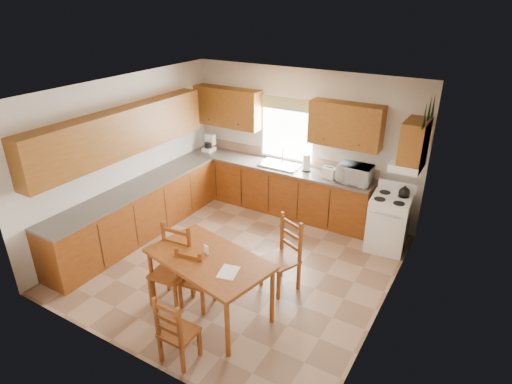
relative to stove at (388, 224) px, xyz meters
The scene contains 35 objects.
floor 2.53m from the stove, 139.01° to the right, with size 4.50×4.50×0.00m, color #97755B.
ceiling 3.36m from the stove, 139.01° to the right, with size 4.50×4.50×0.00m, color olive.
wall_left 4.53m from the stove, 158.42° to the right, with size 4.50×4.50×0.00m, color silver.
wall_right 1.90m from the stove, 77.24° to the right, with size 4.50×4.50×0.00m, color silver.
wall_back 2.17m from the stove, 161.85° to the left, with size 4.50×4.50×0.00m, color silver.
wall_front 4.41m from the stove, 115.83° to the right, with size 4.50×4.50×0.00m, color silver.
lower_cab_back 2.28m from the stove, behind, with size 3.75×0.60×0.88m, color brown.
lower_cab_left 4.22m from the stove, 155.03° to the right, with size 0.60×3.60×0.88m, color brown.
counter_back 2.32m from the stove, behind, with size 3.75×0.63×0.04m, color #5B5550.
counter_left 4.25m from the stove, 155.03° to the right, with size 0.63×3.60×0.04m, color #5B5550.
backsplash 2.40m from the stove, 164.95° to the left, with size 3.75×0.01×0.18m, color #9C755F.
upper_cab_back_left 3.73m from the stove, behind, with size 1.41×0.33×0.75m, color brown.
upper_cab_back_right 1.79m from the stove, 156.08° to the left, with size 1.25×0.33×0.75m, color brown.
upper_cab_left 4.57m from the stove, 155.78° to the right, with size 0.33×3.60×0.75m, color brown.
upper_cab_stove 1.46m from the stove, ahead, with size 0.33×0.62×0.62m, color brown.
range_hood 1.08m from the stove, ahead, with size 0.44×0.62×0.12m, color white.
window_frame 2.51m from the stove, 164.95° to the left, with size 1.13×0.02×1.18m, color white.
window_pane 2.51m from the stove, 165.07° to the left, with size 1.05×0.01×1.10m, color white.
window_valance 2.76m from the stove, 165.68° to the left, with size 1.19×0.01×0.24m, color #4E6E33.
sink_basin 2.26m from the stove, behind, with size 0.75×0.45×0.04m, color silver.
pine_decal_a 1.98m from the stove, 42.62° to the right, with size 0.22×0.22×0.36m, color black.
pine_decal_b 2.00m from the stove, ahead, with size 0.22×0.22×0.36m, color black.
pine_decal_c 1.99m from the stove, 45.55° to the left, with size 0.22×0.22×0.36m, color black.
stove is the anchor object (origin of this frame).
coffeemaker 3.89m from the stove, behind, with size 0.19×0.23×0.32m, color white.
paper_towel 1.81m from the stove, 167.91° to the left, with size 0.13×0.13×0.31m, color white.
toaster 1.33m from the stove, 167.56° to the left, with size 0.24×0.15×0.19m, color white.
microwave 1.00m from the stove, 158.52° to the left, with size 0.53×0.38×0.32m, color white.
dining_table 3.19m from the stove, 119.65° to the right, with size 1.59×0.91×0.85m, color brown.
chair_near_left 3.88m from the stove, 111.07° to the right, with size 0.38×0.37×0.91m, color brown.
chair_near_right 3.30m from the stove, 123.34° to the right, with size 0.40×0.38×0.95m, color brown.
chair_far_left 3.60m from the stove, 126.50° to the right, with size 0.47×0.44×1.11m, color brown.
chair_far_right 2.12m from the stove, 118.89° to the right, with size 0.45×0.43×1.08m, color brown.
table_paper 3.16m from the stove, 112.27° to the right, with size 0.22×0.29×0.00m, color white.
table_card 3.21m from the stove, 121.51° to the right, with size 0.09×0.02×0.12m, color white.
Camera 1 is at (3.13, -4.74, 3.90)m, focal length 30.00 mm.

